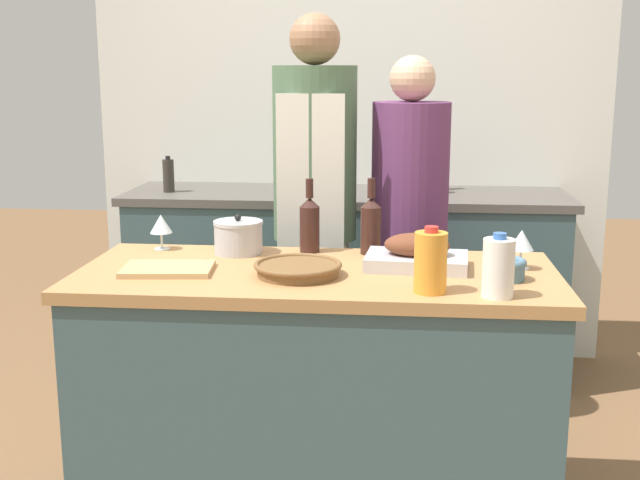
{
  "coord_description": "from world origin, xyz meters",
  "views": [
    {
      "loc": [
        0.26,
        -2.52,
        1.54
      ],
      "look_at": [
        0.0,
        0.1,
        0.98
      ],
      "focal_mm": 45.0,
      "sensor_mm": 36.0,
      "label": 1
    }
  ],
  "objects_px": {
    "milk_jug": "(498,268)",
    "knife_chef": "(175,262)",
    "mixing_bowl": "(506,268)",
    "condiment_bottle_extra": "(168,175)",
    "wine_glass_right": "(521,241)",
    "condiment_bottle_short": "(431,175)",
    "juice_jug": "(431,262)",
    "condiment_bottle_tall": "(444,173)",
    "person_cook_guest": "(409,229)",
    "wicker_basket": "(298,268)",
    "wine_glass_left": "(161,225)",
    "stock_pot": "(238,237)",
    "roasting_pan": "(417,255)",
    "wine_bottle_dark": "(371,224)",
    "cutting_board": "(168,269)",
    "wine_bottle_green": "(310,223)",
    "person_cook_aproned": "(315,207)"
  },
  "relations": [
    {
      "from": "juice_jug",
      "to": "condiment_bottle_short",
      "type": "relative_size",
      "value": 1.01
    },
    {
      "from": "cutting_board",
      "to": "mixing_bowl",
      "type": "relative_size",
      "value": 2.38
    },
    {
      "from": "person_cook_guest",
      "to": "wicker_basket",
      "type": "bearing_deg",
      "value": -133.21
    },
    {
      "from": "wine_glass_right",
      "to": "condiment_bottle_tall",
      "type": "height_order",
      "value": "condiment_bottle_tall"
    },
    {
      "from": "knife_chef",
      "to": "condiment_bottle_short",
      "type": "bearing_deg",
      "value": 56.8
    },
    {
      "from": "wicker_basket",
      "to": "person_cook_guest",
      "type": "height_order",
      "value": "person_cook_guest"
    },
    {
      "from": "cutting_board",
      "to": "wine_glass_right",
      "type": "distance_m",
      "value": 1.16
    },
    {
      "from": "wicker_basket",
      "to": "milk_jug",
      "type": "bearing_deg",
      "value": -17.13
    },
    {
      "from": "wine_glass_right",
      "to": "condiment_bottle_extra",
      "type": "distance_m",
      "value": 2.01
    },
    {
      "from": "stock_pot",
      "to": "juice_jug",
      "type": "relative_size",
      "value": 0.89
    },
    {
      "from": "person_cook_guest",
      "to": "mixing_bowl",
      "type": "bearing_deg",
      "value": -91.42
    },
    {
      "from": "stock_pot",
      "to": "wine_glass_right",
      "type": "bearing_deg",
      "value": -8.13
    },
    {
      "from": "juice_jug",
      "to": "person_cook_guest",
      "type": "distance_m",
      "value": 1.02
    },
    {
      "from": "wine_bottle_dark",
      "to": "person_cook_aproned",
      "type": "height_order",
      "value": "person_cook_aproned"
    },
    {
      "from": "milk_jug",
      "to": "roasting_pan",
      "type": "bearing_deg",
      "value": 124.85
    },
    {
      "from": "knife_chef",
      "to": "condiment_bottle_extra",
      "type": "relative_size",
      "value": 1.35
    },
    {
      "from": "wine_glass_right",
      "to": "condiment_bottle_extra",
      "type": "relative_size",
      "value": 0.73
    },
    {
      "from": "condiment_bottle_short",
      "to": "wine_bottle_dark",
      "type": "bearing_deg",
      "value": -102.27
    },
    {
      "from": "roasting_pan",
      "to": "wine_glass_right",
      "type": "relative_size",
      "value": 2.66
    },
    {
      "from": "milk_jug",
      "to": "mixing_bowl",
      "type": "bearing_deg",
      "value": 76.34
    },
    {
      "from": "wine_bottle_green",
      "to": "wine_glass_right",
      "type": "xyz_separation_m",
      "value": [
        0.72,
        -0.19,
        -0.01
      ]
    },
    {
      "from": "mixing_bowl",
      "to": "condiment_bottle_extra",
      "type": "distance_m",
      "value": 2.05
    },
    {
      "from": "wicker_basket",
      "to": "person_cook_guest",
      "type": "distance_m",
      "value": 0.93
    },
    {
      "from": "wicker_basket",
      "to": "cutting_board",
      "type": "xyz_separation_m",
      "value": [
        -0.43,
        0.01,
        -0.01
      ]
    },
    {
      "from": "roasting_pan",
      "to": "wine_bottle_dark",
      "type": "distance_m",
      "value": 0.26
    },
    {
      "from": "wine_bottle_dark",
      "to": "condiment_bottle_short",
      "type": "xyz_separation_m",
      "value": [
        0.26,
        1.18,
        0.02
      ]
    },
    {
      "from": "wine_glass_right",
      "to": "condiment_bottle_short",
      "type": "distance_m",
      "value": 1.38
    },
    {
      "from": "milk_jug",
      "to": "condiment_bottle_tall",
      "type": "height_order",
      "value": "condiment_bottle_tall"
    },
    {
      "from": "condiment_bottle_extra",
      "to": "person_cook_aproned",
      "type": "xyz_separation_m",
      "value": [
        0.8,
        -0.63,
        -0.04
      ]
    },
    {
      "from": "milk_jug",
      "to": "knife_chef",
      "type": "relative_size",
      "value": 0.78
    },
    {
      "from": "wine_glass_left",
      "to": "wicker_basket",
      "type": "bearing_deg",
      "value": -31.34
    },
    {
      "from": "wine_bottle_green",
      "to": "condiment_bottle_tall",
      "type": "distance_m",
      "value": 1.42
    },
    {
      "from": "roasting_pan",
      "to": "person_cook_guest",
      "type": "bearing_deg",
      "value": 91.24
    },
    {
      "from": "cutting_board",
      "to": "milk_jug",
      "type": "height_order",
      "value": "milk_jug"
    },
    {
      "from": "milk_jug",
      "to": "knife_chef",
      "type": "height_order",
      "value": "milk_jug"
    },
    {
      "from": "wicker_basket",
      "to": "stock_pot",
      "type": "xyz_separation_m",
      "value": [
        -0.25,
        0.3,
        0.04
      ]
    },
    {
      "from": "cutting_board",
      "to": "person_cook_guest",
      "type": "relative_size",
      "value": 0.19
    },
    {
      "from": "juice_jug",
      "to": "condiment_bottle_tall",
      "type": "height_order",
      "value": "condiment_bottle_tall"
    },
    {
      "from": "mixing_bowl",
      "to": "milk_jug",
      "type": "relative_size",
      "value": 0.68
    },
    {
      "from": "wine_glass_left",
      "to": "condiment_bottle_tall",
      "type": "height_order",
      "value": "condiment_bottle_tall"
    },
    {
      "from": "wicker_basket",
      "to": "condiment_bottle_short",
      "type": "bearing_deg",
      "value": 72.57
    },
    {
      "from": "juice_jug",
      "to": "condiment_bottle_tall",
      "type": "relative_size",
      "value": 1.07
    },
    {
      "from": "wine_glass_left",
      "to": "stock_pot",
      "type": "bearing_deg",
      "value": -6.6
    },
    {
      "from": "wine_glass_right",
      "to": "knife_chef",
      "type": "bearing_deg",
      "value": -178.37
    },
    {
      "from": "roasting_pan",
      "to": "condiment_bottle_extra",
      "type": "relative_size",
      "value": 1.93
    },
    {
      "from": "roasting_pan",
      "to": "condiment_bottle_extra",
      "type": "height_order",
      "value": "condiment_bottle_extra"
    },
    {
      "from": "mixing_bowl",
      "to": "wine_bottle_green",
      "type": "distance_m",
      "value": 0.73
    },
    {
      "from": "wine_bottle_green",
      "to": "wine_glass_left",
      "type": "distance_m",
      "value": 0.54
    },
    {
      "from": "milk_jug",
      "to": "person_cook_aproned",
      "type": "distance_m",
      "value": 1.17
    },
    {
      "from": "wicker_basket",
      "to": "condiment_bottle_short",
      "type": "relative_size",
      "value": 1.44
    }
  ]
}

